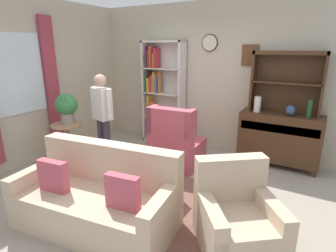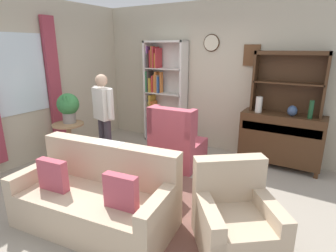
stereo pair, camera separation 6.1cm
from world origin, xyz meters
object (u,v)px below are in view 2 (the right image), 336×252
at_px(sideboard_hutch, 290,74).
at_px(person_reading, 104,114).
at_px(vase_tall, 259,105).
at_px(bookshelf, 162,92).
at_px(book_stack, 139,167).
at_px(sideboard, 281,138).
at_px(couch_floral, 97,199).
at_px(bottle_wine, 311,109).
at_px(coffee_table, 144,174).
at_px(vase_round, 292,111).
at_px(plant_stand, 70,139).
at_px(potted_plant_large, 68,106).
at_px(wingback_chair, 176,144).
at_px(armchair_floral, 235,221).

xyz_separation_m(sideboard_hutch, person_reading, (-2.58, -1.58, -0.65)).
bearing_deg(vase_tall, bookshelf, 175.37).
height_order(vase_tall, book_stack, vase_tall).
height_order(sideboard, person_reading, person_reading).
distance_m(couch_floral, person_reading, 1.77).
relative_size(bottle_wine, coffee_table, 0.36).
distance_m(bottle_wine, person_reading, 3.28).
distance_m(vase_tall, person_reading, 2.60).
bearing_deg(couch_floral, bookshelf, 108.04).
xyz_separation_m(vase_round, plant_stand, (-3.28, -1.69, -0.56)).
bearing_deg(bottle_wine, person_reading, -154.99).
height_order(couch_floral, potted_plant_large, potted_plant_large).
relative_size(bookshelf, plant_stand, 2.90).
relative_size(wingback_chair, plant_stand, 1.45).
relative_size(sideboard, plant_stand, 1.80).
bearing_deg(couch_floral, coffee_table, 78.37).
height_order(vase_round, potted_plant_large, potted_plant_large).
bearing_deg(plant_stand, potted_plant_large, 106.37).
height_order(wingback_chair, plant_stand, wingback_chair).
bearing_deg(sideboard_hutch, vase_round, -53.52).
height_order(couch_floral, person_reading, person_reading).
xyz_separation_m(armchair_floral, wingback_chair, (-1.48, 1.41, 0.09)).
height_order(vase_round, couch_floral, vase_round).
xyz_separation_m(vase_tall, wingback_chair, (-1.12, -0.82, -0.67)).
xyz_separation_m(vase_tall, plant_stand, (-2.76, -1.68, -0.61)).
xyz_separation_m(vase_round, potted_plant_large, (-3.29, -1.64, 0.02)).
bearing_deg(book_stack, bottle_wine, 47.61).
bearing_deg(bottle_wine, bookshelf, 176.47).
relative_size(sideboard, potted_plant_large, 2.55).
bearing_deg(couch_floral, potted_plant_large, 148.00).
distance_m(sideboard_hutch, book_stack, 2.81).
relative_size(plant_stand, coffee_table, 0.91).
height_order(potted_plant_large, coffee_table, potted_plant_large).
relative_size(sideboard_hutch, bottle_wine, 3.86).
relative_size(bottle_wine, wingback_chair, 0.27).
bearing_deg(couch_floral, vase_tall, 67.42).
relative_size(armchair_floral, coffee_table, 1.34).
bearing_deg(coffee_table, plant_stand, 171.29).
xyz_separation_m(vase_tall, person_reading, (-2.19, -1.39, -0.14)).
bearing_deg(vase_tall, plant_stand, -148.65).
xyz_separation_m(person_reading, coffee_table, (1.23, -0.56, -0.55)).
distance_m(bottle_wine, potted_plant_large, 3.90).
bearing_deg(person_reading, plant_stand, -153.34).
xyz_separation_m(bookshelf, coffee_table, (1.07, -2.12, -0.71)).
height_order(bookshelf, couch_floral, bookshelf).
relative_size(bookshelf, wingback_chair, 2.00).
bearing_deg(wingback_chair, plant_stand, -152.16).
bearing_deg(sideboard_hutch, armchair_floral, -90.67).
distance_m(potted_plant_large, person_reading, 0.64).
distance_m(sideboard, bottle_wine, 0.68).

